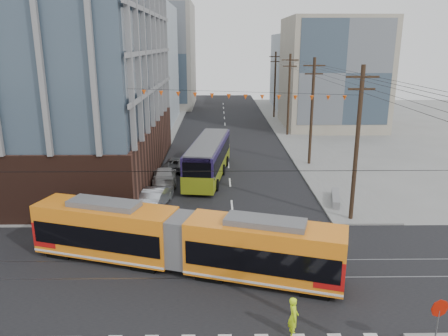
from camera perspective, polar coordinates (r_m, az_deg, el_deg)
The scene contains 14 objects.
ground at distance 22.03m, azimuth 2.23°, elevation -18.10°, with size 160.00×160.00×0.00m, color slate.
bg_bldg_nw_near at distance 72.07m, azimuth -13.90°, elevation 12.89°, with size 18.00×16.00×18.00m, color #8C99A5.
bg_bldg_ne_near at distance 68.51m, azimuth 13.96°, elevation 11.91°, with size 14.00×14.00×16.00m, color gray.
bg_bldg_nw_far at distance 91.16m, azimuth -9.22°, elevation 14.33°, with size 16.00×18.00×20.00m, color gray.
bg_bldg_ne_far at distance 88.45m, azimuth 11.95°, elevation 12.20°, with size 16.00×16.00×14.00m, color #8C99A5.
utility_pole_far at distance 75.14m, azimuth 6.66°, elevation 10.67°, with size 0.30×0.30×11.00m, color black.
streetcar at distance 24.84m, azimuth -5.62°, elevation -9.41°, with size 17.85×2.51×3.44m, color orange, non-canonical shape.
city_bus at distance 41.59m, azimuth -2.05°, elevation 1.30°, with size 2.75×12.68×3.59m, color #221746, non-canonical shape.
parked_car_silver at distance 34.74m, azimuth -8.85°, elevation -3.64°, with size 1.66×4.75×1.56m, color #9DA3AB.
parked_car_white at distance 40.01m, azimuth -7.76°, elevation -0.99°, with size 2.11×5.19×1.51m, color silver.
parked_car_grey at distance 44.37m, azimuth -6.27°, elevation 0.60°, with size 2.09×4.54×1.26m, color #505253.
pedestrian at distance 20.19m, azimuth 9.05°, elevation -18.64°, with size 0.68×0.45×1.86m, color #D1FF18.
stop_sign at distance 20.41m, azimuth 25.96°, elevation -18.67°, with size 0.77×0.77×2.55m, color #A50F00, non-canonical shape.
jersey_barrier at distance 36.05m, azimuth 14.36°, elevation -3.92°, with size 0.83×3.67×0.73m, color slate.
Camera 1 is at (-1.06, -18.21, 12.35)m, focal length 35.00 mm.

